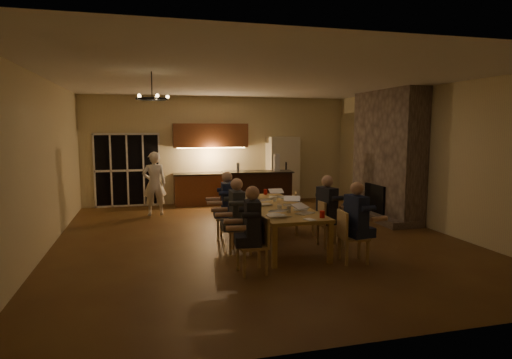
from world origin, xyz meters
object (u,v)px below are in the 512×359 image
(chair_right_near, at_px, (353,237))
(laptop_d, at_px, (292,200))
(laptop_f, at_px, (277,192))
(laptop_c, at_px, (263,199))
(person_left_mid, at_px, (237,216))
(redcup_far, at_px, (265,192))
(redcup_mid, at_px, (253,200))
(can_cola, at_px, (250,192))
(person_right_mid, at_px, (327,211))
(mug_front, at_px, (279,208))
(chair_right_far, at_px, (305,213))
(standing_person, at_px, (154,184))
(bar_blender, at_px, (277,163))
(person_left_far, at_px, (227,205))
(person_right_near, at_px, (356,223))
(plate_near, at_px, (301,209))
(bar_island, at_px, (257,190))
(chair_left_near, at_px, (252,245))
(chair_left_far, at_px, (228,218))
(dining_table, at_px, (276,224))
(person_left_near, at_px, (252,230))
(laptop_e, at_px, (250,192))
(laptop_b, at_px, (305,207))
(plate_far, at_px, (286,198))
(chandelier, at_px, (152,99))
(plate_left, at_px, (274,215))
(laptop_a, at_px, (277,210))
(bar_bottle, at_px, (238,167))
(chair_right_mid, at_px, (330,224))
(mug_mid, at_px, (275,199))
(redcup_near, at_px, (322,214))
(can_silver, at_px, (289,210))

(chair_right_near, distance_m, laptop_d, 1.61)
(laptop_f, bearing_deg, laptop_c, -121.62)
(person_left_mid, bearing_deg, redcup_far, 151.52)
(redcup_mid, distance_m, can_cola, 1.08)
(person_right_mid, bearing_deg, mug_front, 76.50)
(laptop_d, bearing_deg, chair_right_far, 72.38)
(chair_right_near, bearing_deg, standing_person, 38.47)
(mug_front, xyz_separation_m, bar_blender, (1.16, 3.86, 0.52))
(redcup_far, bearing_deg, laptop_f, -71.74)
(chair_right_far, distance_m, person_left_far, 1.70)
(person_right_near, xyz_separation_m, plate_near, (-0.60, 1.03, 0.07))
(bar_island, height_order, chair_left_near, bar_island)
(chair_right_near, relative_size, laptop_c, 2.78)
(standing_person, relative_size, mug_front, 16.66)
(bar_blender, bearing_deg, chair_left_far, -115.51)
(dining_table, distance_m, person_left_near, 1.86)
(person_right_mid, xyz_separation_m, laptop_e, (-1.11, 1.59, 0.17))
(laptop_b, bearing_deg, can_cola, 67.81)
(person_left_far, bearing_deg, person_left_mid, 2.64)
(chair_right_near, relative_size, laptop_b, 2.78)
(plate_near, bearing_deg, redcup_mid, 127.92)
(laptop_b, height_order, plate_far, laptop_b)
(person_right_mid, bearing_deg, chandelier, 76.76)
(plate_left, bearing_deg, person_left_far, 109.61)
(redcup_mid, bearing_deg, person_right_near, -56.00)
(laptop_a, bearing_deg, person_right_mid, -156.71)
(chandelier, bearing_deg, bar_bottle, 59.45)
(laptop_a, xyz_separation_m, plate_far, (0.77, 1.79, -0.10))
(chair_left_near, height_order, redcup_far, chair_left_near)
(laptop_d, xyz_separation_m, redcup_far, (-0.11, 1.50, -0.05))
(person_left_near, height_order, plate_left, person_left_near)
(chair_right_mid, height_order, plate_near, chair_right_mid)
(laptop_b, distance_m, plate_near, 0.39)
(laptop_b, xyz_separation_m, laptop_f, (0.08, 1.88, 0.00))
(person_right_mid, height_order, plate_left, person_right_mid)
(mug_mid, bearing_deg, plate_far, 41.49)
(chair_left_far, distance_m, laptop_d, 1.37)
(chair_right_far, height_order, standing_person, standing_person)
(person_left_far, distance_m, standing_person, 3.09)
(bar_bottle, bearing_deg, laptop_d, -85.16)
(person_left_near, bearing_deg, can_cola, 173.91)
(person_right_mid, bearing_deg, chair_left_far, 46.54)
(person_left_far, bearing_deg, dining_table, 58.80)
(chair_left_near, xyz_separation_m, person_left_near, (0.01, 0.01, 0.24))
(dining_table, height_order, person_right_mid, person_right_mid)
(person_right_near, relative_size, laptop_c, 4.31)
(redcup_near, bearing_deg, bar_bottle, 94.99)
(can_silver, bearing_deg, chair_left_near, -136.50)
(chair_left_far, bearing_deg, redcup_near, 54.15)
(laptop_a, distance_m, laptop_b, 0.57)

